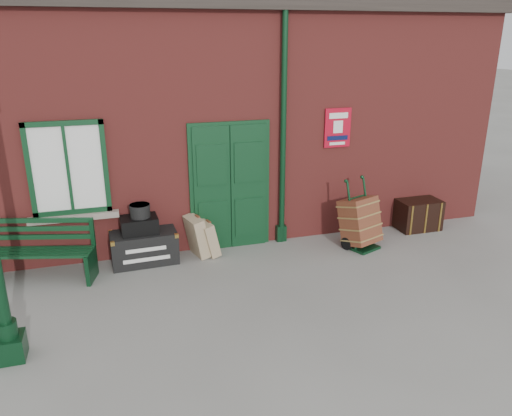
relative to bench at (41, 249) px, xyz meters
name	(u,v)px	position (x,y,z in m)	size (l,w,h in m)	color
ground	(273,280)	(3.41, -1.10, -0.50)	(80.00, 80.00, 0.00)	gray
station_building	(219,110)	(3.41, 2.40, 1.67)	(10.30, 4.30, 4.36)	maroon
bench	(41,249)	(0.00, 0.00, 0.00)	(1.67, 0.89, 0.99)	#0E351B
houdini_trunk	(144,247)	(1.56, 0.15, -0.23)	(1.08, 0.59, 0.54)	black
strongbox	(139,225)	(1.51, 0.15, 0.18)	(0.59, 0.43, 0.27)	black
hatbox	(140,211)	(1.54, 0.15, 0.42)	(0.32, 0.32, 0.22)	black
suitcase_back	(197,236)	(2.46, 0.15, -0.14)	(0.20, 0.49, 0.69)	tan
suitcase_front	(208,238)	(2.64, 0.12, -0.19)	(0.18, 0.44, 0.59)	tan
porter_trolley	(360,222)	(5.31, -0.31, -0.02)	(0.78, 0.81, 1.23)	black
dark_trunk	(418,214)	(6.84, 0.15, -0.20)	(0.82, 0.53, 0.59)	black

